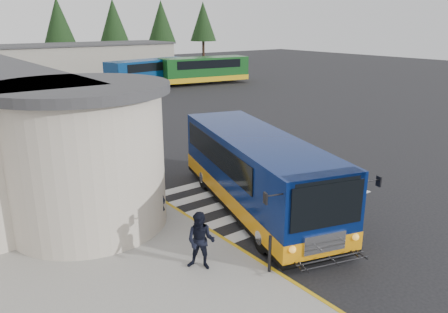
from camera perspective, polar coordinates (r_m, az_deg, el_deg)
ground at (r=18.93m, az=3.81°, el=-3.89°), size 140.00×140.00×0.00m
sidewalk at (r=18.73m, az=-26.56°, el=-5.77°), size 10.00×34.00×0.15m
curb_strip at (r=20.04m, az=-12.67°, el=-2.83°), size 0.12×34.00×0.16m
crosswalk at (r=18.07m, az=4.27°, el=-4.95°), size 8.00×5.35×0.01m
depot_building at (r=58.21m, az=-19.87°, el=11.62°), size 26.40×8.40×4.20m
tree_line at (r=65.76m, az=-22.31°, el=15.99°), size 58.40×4.40×10.00m
transit_bus at (r=16.27m, az=4.26°, el=-2.41°), size 5.65×10.31×2.83m
pedestrian_a at (r=14.93m, az=-8.85°, el=-5.57°), size 0.71×0.81×1.86m
pedestrian_b at (r=12.33m, az=-3.05°, el=-10.96°), size 1.02×1.04×1.69m
bollard at (r=12.37m, az=6.00°, el=-12.52°), size 0.09×0.09×1.09m
far_bus_a at (r=48.57m, az=-9.75°, el=10.87°), size 10.01×4.42×2.50m
far_bus_b at (r=50.07m, az=-2.58°, el=11.34°), size 10.27×4.27×2.57m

